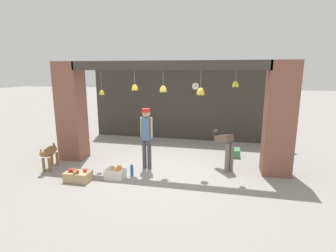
% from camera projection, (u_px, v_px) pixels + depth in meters
% --- Properties ---
extents(ground_plane, '(60.00, 60.00, 0.00)m').
position_uv_depth(ground_plane, '(164.00, 169.00, 7.07)').
color(ground_plane, gray).
extents(shop_back_wall, '(7.02, 0.12, 2.84)m').
position_uv_depth(shop_back_wall, '(184.00, 102.00, 9.83)').
color(shop_back_wall, '#38332D').
rests_on(shop_back_wall, ground_plane).
extents(shop_pillar_left, '(0.70, 0.60, 2.84)m').
position_uv_depth(shop_pillar_left, '(71.00, 111.00, 7.66)').
color(shop_pillar_left, brown).
rests_on(shop_pillar_left, ground_plane).
extents(shop_pillar_right, '(0.70, 0.60, 2.84)m').
position_uv_depth(shop_pillar_right, '(279.00, 119.00, 6.46)').
color(shop_pillar_right, brown).
rests_on(shop_pillar_right, ground_plane).
extents(storefront_awning, '(5.12, 0.27, 0.91)m').
position_uv_depth(storefront_awning, '(166.00, 67.00, 6.62)').
color(storefront_awning, '#3D3833').
extents(dog, '(0.38, 0.92, 0.66)m').
position_uv_depth(dog, '(49.00, 153.00, 6.98)').
color(dog, olive).
rests_on(dog, ground_plane).
extents(shopkeeper, '(0.34, 0.27, 1.63)m').
position_uv_depth(shopkeeper, '(146.00, 134.00, 6.90)').
color(shopkeeper, '#424247').
rests_on(shopkeeper, ground_plane).
extents(worker_stooping, '(0.59, 0.69, 1.01)m').
position_uv_depth(worker_stooping, '(225.00, 145.00, 6.90)').
color(worker_stooping, '#6B665B').
rests_on(worker_stooping, ground_plane).
extents(fruit_crate_oranges, '(0.46, 0.35, 0.32)m').
position_uv_depth(fruit_crate_oranges, '(115.00, 173.00, 6.42)').
color(fruit_crate_oranges, silver).
rests_on(fruit_crate_oranges, ground_plane).
extents(fruit_crate_apples, '(0.59, 0.38, 0.32)m').
position_uv_depth(fruit_crate_apples, '(78.00, 176.00, 6.27)').
color(fruit_crate_apples, tan).
rests_on(fruit_crate_apples, ground_plane).
extents(produce_box_green, '(0.42, 0.43, 0.24)m').
position_uv_depth(produce_box_green, '(233.00, 152.00, 8.07)').
color(produce_box_green, '#42844C').
rests_on(produce_box_green, ground_plane).
extents(water_bottle, '(0.08, 0.08, 0.29)m').
position_uv_depth(water_bottle, '(132.00, 171.00, 6.58)').
color(water_bottle, '#2D60AD').
rests_on(water_bottle, ground_plane).
extents(wall_clock, '(0.27, 0.03, 0.27)m').
position_uv_depth(wall_clock, '(195.00, 86.00, 9.54)').
color(wall_clock, black).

